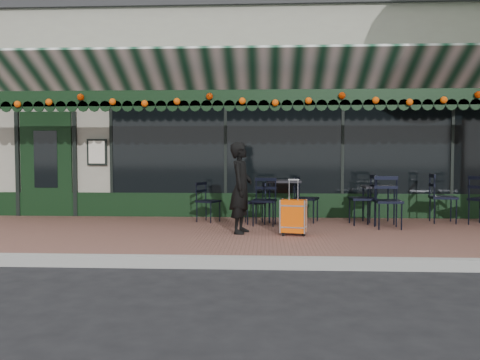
# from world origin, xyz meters

# --- Properties ---
(ground) EXTENTS (80.00, 80.00, 0.00)m
(ground) POSITION_xyz_m (0.00, 0.00, 0.00)
(ground) COLOR black
(ground) RESTS_ON ground
(sidewalk) EXTENTS (18.00, 4.00, 0.15)m
(sidewalk) POSITION_xyz_m (0.00, 2.00, 0.07)
(sidewalk) COLOR brown
(sidewalk) RESTS_ON ground
(curb) EXTENTS (18.00, 0.16, 0.15)m
(curb) POSITION_xyz_m (0.00, -0.08, 0.07)
(curb) COLOR #9E9E99
(curb) RESTS_ON ground
(restaurant_building) EXTENTS (12.00, 9.60, 4.50)m
(restaurant_building) POSITION_xyz_m (0.00, 7.84, 2.27)
(restaurant_building) COLOR gray
(restaurant_building) RESTS_ON ground
(woman) EXTENTS (0.45, 0.60, 1.51)m
(woman) POSITION_xyz_m (-0.57, 1.85, 0.90)
(woman) COLOR black
(woman) RESTS_ON sidewalk
(suitcase) EXTENTS (0.43, 0.30, 0.90)m
(suitcase) POSITION_xyz_m (0.28, 1.66, 0.45)
(suitcase) COLOR #E85207
(suitcase) RESTS_ON sidewalk
(cafe_table_a) EXTENTS (0.58, 0.58, 0.71)m
(cafe_table_a) POSITION_xyz_m (1.97, 3.21, 0.79)
(cafe_table_a) COLOR black
(cafe_table_a) RESTS_ON sidewalk
(cafe_table_b) EXTENTS (0.65, 0.65, 0.81)m
(cafe_table_b) POSITION_xyz_m (0.18, 3.38, 0.88)
(cafe_table_b) COLOR black
(cafe_table_b) RESTS_ON sidewalk
(chair_a_left) EXTENTS (0.50, 0.50, 0.95)m
(chair_a_left) POSITION_xyz_m (1.63, 2.98, 0.62)
(chair_a_left) COLOR black
(chair_a_left) RESTS_ON sidewalk
(chair_a_right) EXTENTS (0.52, 0.52, 0.95)m
(chair_a_right) POSITION_xyz_m (3.21, 3.30, 0.63)
(chair_a_right) COLOR black
(chair_a_right) RESTS_ON sidewalk
(chair_a_front) EXTENTS (0.48, 0.48, 0.93)m
(chair_a_front) POSITION_xyz_m (1.99, 2.51, 0.62)
(chair_a_front) COLOR black
(chair_a_front) RESTS_ON sidewalk
(chair_b_left) EXTENTS (0.45, 0.45, 0.79)m
(chair_b_left) POSITION_xyz_m (-0.37, 3.01, 0.54)
(chair_b_left) COLOR black
(chair_b_left) RESTS_ON sidewalk
(chair_b_right) EXTENTS (0.55, 0.55, 0.88)m
(chair_b_right) POSITION_xyz_m (0.62, 3.30, 0.59)
(chair_b_right) COLOR black
(chair_b_right) RESTS_ON sidewalk
(chair_b_front) EXTENTS (0.50, 0.50, 0.89)m
(chair_b_front) POSITION_xyz_m (-0.19, 2.78, 0.59)
(chair_b_front) COLOR black
(chair_b_front) RESTS_ON sidewalk
(chair_solo) EXTENTS (0.52, 0.52, 0.78)m
(chair_solo) POSITION_xyz_m (-1.27, 3.21, 0.54)
(chair_solo) COLOR black
(chair_solo) RESTS_ON sidewalk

